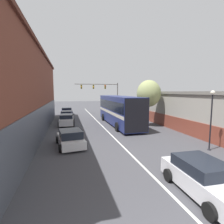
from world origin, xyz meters
TOP-DOWN VIEW (x-y plane):
  - lane_center_line at (0.00, 18.21)m, footprint 0.14×48.41m
  - building_right_storefront at (11.32, 15.39)m, footprint 8.02×20.47m
  - bus at (2.32, 19.63)m, footprint 3.00×12.31m
  - hatchback_foreground at (1.37, 3.59)m, footprint 2.10×4.31m
  - parked_car_left_near at (-4.42, 31.88)m, footprint 2.18×3.85m
  - parked_car_left_mid at (-4.01, 11.69)m, footprint 2.43×4.05m
  - parked_car_left_far at (-4.36, 26.22)m, footprint 2.04×4.13m
  - parked_car_left_distant at (-4.37, 20.95)m, footprint 2.08×4.07m
  - traffic_signal_gantry at (2.81, 32.40)m, footprint 8.70×0.36m
  - street_lamp at (5.97, 8.18)m, footprint 0.32×0.32m
  - street_tree_near at (5.63, 17.73)m, footprint 3.00×2.70m

SIDE VIEW (x-z plane):
  - lane_center_line at x=0.00m, z-range 0.00..0.01m
  - parked_car_left_far at x=-4.36m, z-range -0.03..1.28m
  - parked_car_left_mid at x=-4.01m, z-range -0.04..1.29m
  - parked_car_left_near at x=-4.42m, z-range -0.04..1.30m
  - hatchback_foreground at x=1.37m, z-range -0.03..1.38m
  - parked_car_left_distant at x=-4.37m, z-range -0.03..1.41m
  - bus at x=2.32m, z-range 0.22..3.97m
  - building_right_storefront at x=11.32m, z-range 0.12..4.48m
  - street_lamp at x=5.97m, z-range 0.36..4.77m
  - street_tree_near at x=5.63m, z-range 1.22..6.98m
  - traffic_signal_gantry at x=2.81m, z-range 1.53..7.64m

